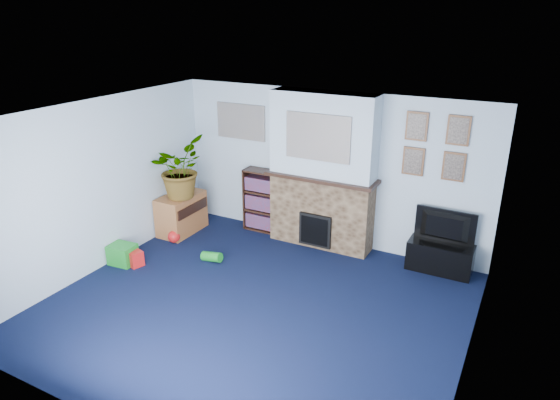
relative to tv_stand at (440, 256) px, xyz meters
The scene contains 26 objects.
floor 2.75m from the tv_stand, 132.32° to the right, with size 5.00×4.50×0.01m, color black.
ceiling 3.50m from the tv_stand, 132.32° to the right, with size 5.00×4.50×0.01m, color white.
wall_back 2.10m from the tv_stand, behind, with size 5.00×0.04×2.40m, color silver.
wall_front 4.76m from the tv_stand, 113.36° to the right, with size 5.00×0.04×2.40m, color silver.
wall_left 4.90m from the tv_stand, 154.98° to the right, with size 0.04×4.50×2.40m, color silver.
wall_right 2.34m from the tv_stand, 72.21° to the right, with size 0.04×4.50×2.40m, color silver.
chimney_breast 2.08m from the tv_stand, behind, with size 1.72×0.50×2.40m.
collage_main 2.42m from the tv_stand, behind, with size 1.00×0.03×0.68m, color gray.
collage_left 3.74m from the tv_stand, behind, with size 0.90×0.03×0.58m, color gray.
portrait_tl 1.87m from the tv_stand, 159.97° to the left, with size 0.30×0.03×0.40m, color brown.
portrait_tr 1.79m from the tv_stand, 89.60° to the left, with size 0.30×0.03×0.40m, color brown.
portrait_bl 1.40m from the tv_stand, 159.97° to the left, with size 0.30×0.03×0.40m, color brown.
portrait_br 1.29m from the tv_stand, 89.60° to the left, with size 0.30×0.03×0.40m, color brown.
tv_stand is the anchor object (origin of this frame).
television 0.44m from the tv_stand, 90.00° to the left, with size 0.83×0.11×0.48m, color black.
bookshelf 2.96m from the tv_stand, behind, with size 0.58×0.28×1.05m.
sideboard 4.14m from the tv_stand, behind, with size 0.46×0.83×0.65m, color #9F5F33.
potted_plant 4.20m from the tv_stand, behind, with size 0.87×0.76×0.97m, color #26661E.
mantel_clock 2.17m from the tv_stand, behind, with size 0.11×0.07×0.15m, color gold.
mantel_candle 1.89m from the tv_stand, behind, with size 0.06×0.06×0.18m, color #B2BFC6.
mantel_teddy 2.65m from the tv_stand, behind, with size 0.12×0.12×0.12m, color gray.
mantel_can 1.51m from the tv_stand, behind, with size 0.06×0.06×0.11m, color red.
green_crate 4.58m from the tv_stand, 154.91° to the right, with size 0.37×0.29×0.29m, color #198C26.
toy_ball 4.07m from the tv_stand, 165.26° to the right, with size 0.20×0.20×0.20m, color red.
toy_block 4.38m from the tv_stand, 154.09° to the right, with size 0.19×0.19×0.23m, color red.
toy_tube 3.30m from the tv_stand, 157.16° to the right, with size 0.15×0.15×0.31m, color #198C26.
Camera 1 is at (2.79, -4.61, 3.50)m, focal length 32.00 mm.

